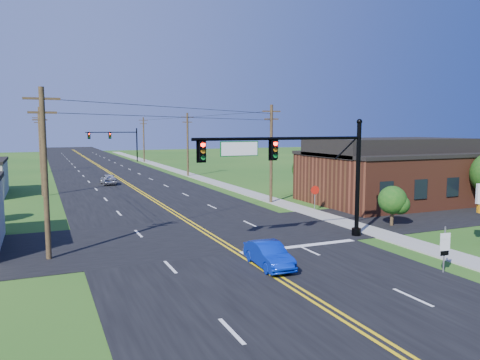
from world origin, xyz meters
name	(u,v)px	position (x,y,z in m)	size (l,w,h in m)	color
ground	(302,296)	(0.00, 0.00, 0.00)	(260.00, 260.00, 0.00)	#1E4E16
road_main	(116,178)	(0.00, 50.00, 0.02)	(16.00, 220.00, 0.04)	black
road_cross	(206,235)	(0.00, 12.00, 0.02)	(70.00, 10.00, 0.04)	black
sidewalk	(212,182)	(10.50, 40.00, 0.04)	(2.00, 160.00, 0.08)	gray
signal_mast_main	(297,164)	(4.34, 8.00, 4.75)	(11.30, 0.60, 7.48)	black
signal_mast_far	(115,140)	(4.44, 80.00, 4.55)	(10.98, 0.60, 7.48)	black
brick_building	(389,177)	(20.00, 18.00, 2.35)	(14.20, 11.20, 4.70)	#5E2B1A
utility_pole_left_a	(45,171)	(-9.50, 10.00, 4.72)	(1.80, 0.28, 9.00)	#322316
utility_pole_left_b	(41,150)	(-9.50, 35.00, 4.72)	(1.80, 0.28, 9.00)	#322316
utility_pole_left_c	(40,142)	(-9.50, 62.00, 4.72)	(1.80, 0.28, 9.00)	#322316
utility_pole_right_a	(271,152)	(9.80, 22.00, 4.72)	(1.80, 0.28, 9.00)	#322316
utility_pole_right_b	(188,143)	(9.80, 48.00, 4.72)	(1.80, 0.28, 9.00)	#322316
utility_pole_right_c	(144,139)	(9.80, 78.00, 4.72)	(1.80, 0.28, 9.00)	#322316
tree_right_back	(306,169)	(16.00, 26.00, 2.60)	(3.00, 3.00, 4.10)	#322316
shrub_corner	(392,200)	(13.00, 9.50, 1.85)	(2.00, 2.00, 2.86)	#322316
blue_car	(269,255)	(0.51, 4.11, 0.62)	(1.31, 3.75, 1.24)	#0829B9
distant_car	(108,179)	(-2.07, 42.24, 0.65)	(1.54, 3.82, 1.30)	#AFAEB3
route_sign	(445,246)	(7.80, -0.02, 1.32)	(0.57, 0.11, 2.26)	slate
stop_sign	(315,193)	(11.36, 16.98, 1.52)	(0.73, 0.23, 2.11)	slate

